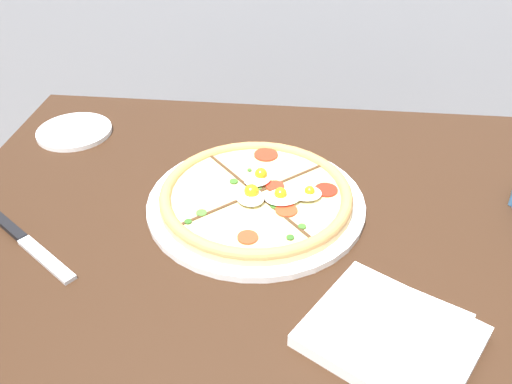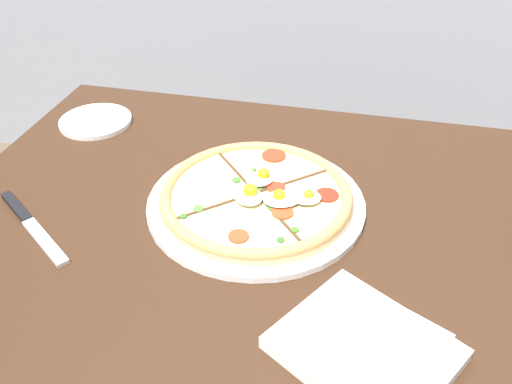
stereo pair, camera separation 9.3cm
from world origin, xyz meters
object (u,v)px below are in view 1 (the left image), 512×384
object	(u,v)px
pizza	(257,197)
napkin_folded	(391,333)
dining_table	(285,263)
knife_main	(28,243)
side_saucer	(74,131)

from	to	relation	value
pizza	napkin_folded	xyz separation A→B (m)	(0.20, -0.27, -0.00)
dining_table	knife_main	bearing A→B (deg)	-162.68
pizza	napkin_folded	bearing A→B (deg)	-53.20
dining_table	side_saucer	world-z (taller)	side_saucer
dining_table	pizza	world-z (taller)	pizza
side_saucer	dining_table	bearing A→B (deg)	-26.05
dining_table	pizza	size ratio (longest dim) A/B	3.15
pizza	knife_main	size ratio (longest dim) A/B	1.87
dining_table	pizza	distance (m)	0.15
pizza	knife_main	bearing A→B (deg)	-157.97
knife_main	side_saucer	distance (m)	0.36
pizza	dining_table	bearing A→B (deg)	-16.14
dining_table	knife_main	xyz separation A→B (m)	(-0.40, -0.13, 0.12)
knife_main	napkin_folded	bearing A→B (deg)	22.63
knife_main	side_saucer	xyz separation A→B (m)	(-0.06, 0.35, 0.00)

